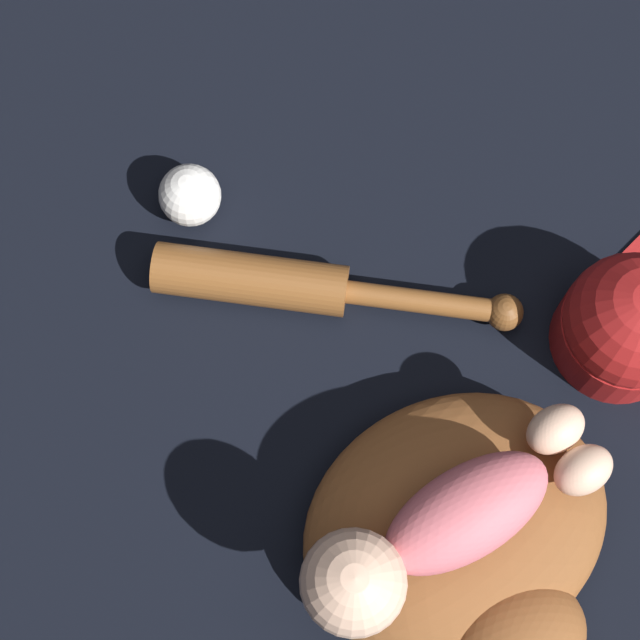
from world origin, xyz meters
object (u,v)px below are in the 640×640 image
object	(u,v)px
baseball_glove	(465,543)
baseball	(190,195)
baseball_cap	(629,324)
baby_figure	(432,534)
baseball_bat	(293,285)

from	to	relation	value
baseball_glove	baseball	world-z (taller)	baseball_glove
baseball	baseball_cap	size ratio (longest dim) A/B	0.36
baseball_glove	baseball_cap	bearing A→B (deg)	-170.37
baby_figure	baseball_cap	world-z (taller)	baby_figure
baseball_bat	baseball_cap	xyz separation A→B (m)	(-0.25, 0.30, 0.03)
baseball_glove	baby_figure	size ratio (longest dim) A/B	1.14
baby_figure	baseball	distance (m)	0.51
baby_figure	baseball_cap	distance (m)	0.35
baseball_glove	baseball_bat	bearing A→B (deg)	-99.81
baseball_glove	baseball_bat	size ratio (longest dim) A/B	1.13
baseball_glove	baseball_cap	xyz separation A→B (m)	(-0.31, -0.05, 0.01)
baseball_bat	baseball_cap	size ratio (longest dim) A/B	1.68
baby_figure	baseball_bat	distance (m)	0.36
baseball_glove	baby_figure	distance (m)	0.11
baseball_glove	baseball	bearing A→B (deg)	-94.61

